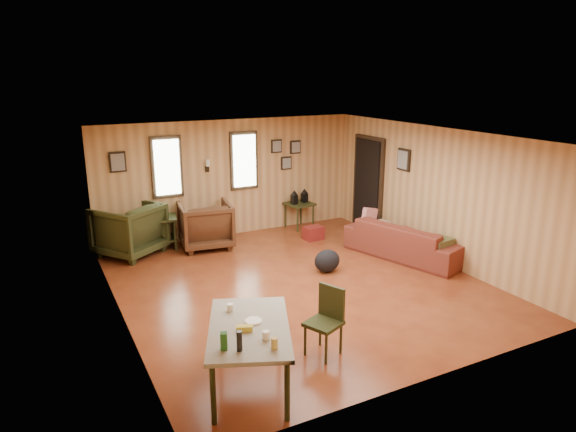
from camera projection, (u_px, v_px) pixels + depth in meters
name	position (u px, v px, depth m)	size (l,w,h in m)	color
room	(301.00, 207.00, 8.29)	(5.54, 6.04, 2.44)	brown
sofa	(406.00, 234.00, 9.42)	(2.24, 0.65, 0.88)	maroon
recliner_brown	(206.00, 223.00, 9.94)	(0.96, 0.90, 0.99)	#482815
recliner_green	(129.00, 227.00, 9.52)	(1.04, 0.97, 1.07)	#2E3317
end_table	(160.00, 227.00, 9.88)	(0.70, 0.66, 0.77)	#2E3517
side_table	(299.00, 202.00, 11.15)	(0.62, 0.62, 0.86)	#2E3517
cooler	(313.00, 233.00, 10.49)	(0.40, 0.30, 0.27)	maroon
backpack	(327.00, 261.00, 8.78)	(0.52, 0.43, 0.40)	black
sofa_pillows	(405.00, 231.00, 9.40)	(0.75, 1.91, 0.39)	brown
dining_table	(249.00, 332.00, 5.45)	(1.33, 1.63, 0.93)	gray
dining_chair	(327.00, 317.00, 6.19)	(0.50, 0.50, 0.85)	#2E3317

